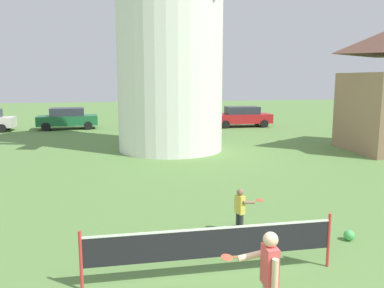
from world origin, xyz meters
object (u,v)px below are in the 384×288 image
Objects in this scene: tennis_net at (212,243)px; parked_car_red at (242,116)px; player_far at (241,208)px; parked_car_green at (67,118)px; stray_ball at (349,235)px; parked_car_mustard at (157,117)px; player_near at (268,274)px.

tennis_net is 23.95m from parked_car_red.
player_far is at bearing 58.85° from tennis_net.
parked_car_green is at bearing 106.51° from player_far.
player_far is 2.56m from stray_ball.
parked_car_green reaches higher than player_far.
stray_ball is 21.99m from parked_car_mustard.
parked_car_mustard and parked_car_red have the same top height.
parked_car_red is (7.44, 24.23, -0.04)m from player_near.
parked_car_red is at bearing -4.72° from parked_car_green.
player_far is 0.25× the size of parked_car_red.
parked_car_red is at bearing 71.99° from player_far.
parked_car_red is at bearing 78.54° from stray_ball.
parked_car_red reaches higher than tennis_net.
stray_ball is (3.08, 2.71, -0.73)m from player_near.
parked_car_red is (6.54, -0.36, 0.00)m from parked_car_mustard.
player_near is 0.34× the size of parked_car_green.
player_far is 4.49× the size of stray_ball.
parked_car_green reaches higher than tennis_net.
parked_car_mustard is at bearing 87.90° from player_near.
parked_car_green is at bearing 102.48° from tennis_net.
parked_car_green is (-5.24, 23.69, 0.13)m from tennis_net.
player_far is at bearing 78.42° from player_near.
player_near is 24.60m from parked_car_mustard.
parked_car_mustard is 6.55m from parked_car_red.
stray_ball is 21.96m from parked_car_red.
player_far is 0.25× the size of parked_car_green.
parked_car_mustard reaches higher than player_far.
parked_car_red reaches higher than player_near.
parked_car_green is (-5.70, 25.31, -0.04)m from player_near.
player_near is 4.17m from stray_ball.
player_near is at bearing -92.10° from parked_car_mustard.
player_near reaches higher than player_far.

